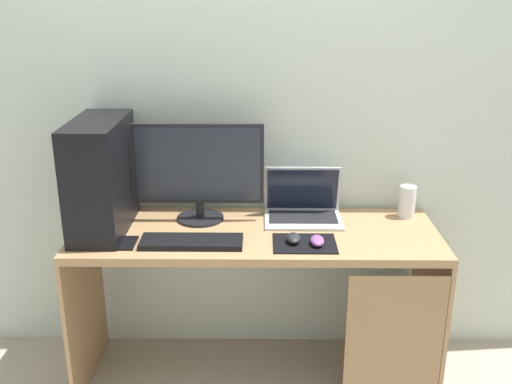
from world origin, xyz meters
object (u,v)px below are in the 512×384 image
(pc_tower, at_px, (101,176))
(cell_phone, at_px, (128,243))
(monitor, at_px, (199,171))
(mouse_left, at_px, (294,238))
(laptop, at_px, (303,209))
(keyboard, at_px, (192,242))
(mouse_right, at_px, (317,241))
(speaker, at_px, (407,202))

(pc_tower, bearing_deg, cell_phone, -50.82)
(monitor, distance_m, mouse_left, 0.52)
(laptop, relative_size, keyboard, 0.82)
(pc_tower, relative_size, laptop, 1.40)
(mouse_right, bearing_deg, keyboard, 179.44)
(monitor, distance_m, mouse_right, 0.61)
(monitor, relative_size, mouse_left, 6.00)
(laptop, distance_m, speaker, 0.48)
(monitor, height_order, speaker, monitor)
(speaker, height_order, mouse_left, speaker)
(monitor, distance_m, laptop, 0.50)
(pc_tower, relative_size, mouse_right, 5.04)
(mouse_right, relative_size, cell_phone, 0.74)
(cell_phone, bearing_deg, pc_tower, 129.18)
(laptop, bearing_deg, cell_phone, -158.42)
(monitor, xyz_separation_m, laptop, (0.47, 0.02, -0.18))
(pc_tower, height_order, mouse_left, pc_tower)
(speaker, xyz_separation_m, keyboard, (-0.95, -0.32, -0.06))
(keyboard, relative_size, mouse_left, 4.38)
(monitor, relative_size, speaker, 3.90)
(mouse_left, bearing_deg, mouse_right, -14.74)
(mouse_right, bearing_deg, cell_phone, 179.65)
(laptop, height_order, mouse_left, laptop)
(keyboard, bearing_deg, cell_phone, -179.94)
(speaker, height_order, cell_phone, speaker)
(speaker, relative_size, mouse_left, 1.54)
(keyboard, bearing_deg, mouse_right, -0.56)
(monitor, height_order, mouse_right, monitor)
(speaker, bearing_deg, keyboard, -161.53)
(keyboard, xyz_separation_m, mouse_left, (0.42, 0.02, 0.01))
(keyboard, height_order, cell_phone, keyboard)
(pc_tower, distance_m, cell_phone, 0.32)
(laptop, height_order, keyboard, laptop)
(monitor, relative_size, laptop, 1.66)
(cell_phone, bearing_deg, mouse_left, 1.70)
(speaker, xyz_separation_m, mouse_right, (-0.44, -0.32, -0.05))
(laptop, bearing_deg, speaker, 3.12)
(pc_tower, bearing_deg, mouse_right, -10.35)
(mouse_left, bearing_deg, keyboard, -177.27)
(monitor, distance_m, speaker, 0.96)
(pc_tower, xyz_separation_m, cell_phone, (0.13, -0.16, -0.24))
(pc_tower, relative_size, keyboard, 1.15)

